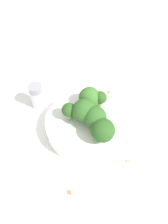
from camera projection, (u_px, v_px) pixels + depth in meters
The scene contains 12 objects.
ground_plane at pixel (84, 129), 0.61m from camera, with size 3.00×3.00×0.00m, color white.
bowl at pixel (84, 125), 0.59m from camera, with size 0.20×0.20×0.04m, color white.
broccoli_floret_0 at pixel (103, 131), 0.51m from camera, with size 0.06×0.06×0.07m.
broccoli_floret_1 at pixel (84, 111), 0.54m from camera, with size 0.06×0.06×0.07m.
broccoli_floret_2 at pixel (90, 98), 0.58m from camera, with size 0.06×0.06×0.06m.
broccoli_floret_3 at pixel (100, 98), 0.58m from camera, with size 0.03×0.03×0.05m.
broccoli_floret_4 at pixel (69, 111), 0.55m from camera, with size 0.04×0.04×0.05m.
broccoli_floret_5 at pixel (95, 118), 0.53m from camera, with size 0.06×0.06×0.07m.
pepper_shaker at pixel (37, 96), 0.63m from camera, with size 0.04×0.04×0.08m.
almond_crumb_0 at pixel (109, 91), 0.69m from camera, with size 0.01×0.01×0.01m, color olive.
almond_crumb_1 at pixel (129, 161), 0.54m from camera, with size 0.01×0.01×0.01m, color tan.
almond_crumb_2 at pixel (70, 192), 0.50m from camera, with size 0.01×0.01×0.01m, color olive.
Camera 1 is at (-0.11, -0.31, 0.51)m, focal length 35.00 mm.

